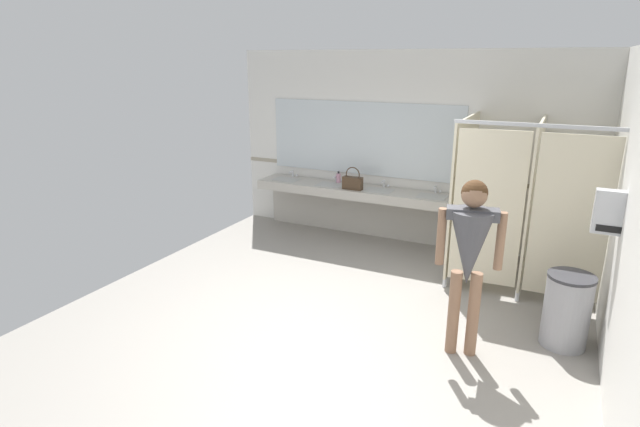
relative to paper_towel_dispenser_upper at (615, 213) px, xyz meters
name	(u,v)px	position (x,y,z in m)	size (l,w,h in m)	color
ground_plane	(326,329)	(-2.54, -0.70, -1.47)	(5.82, 6.62, 0.10)	gray
wall_back	(413,149)	(-2.54, 2.37, 0.02)	(5.82, 0.12, 2.88)	silver
wall_side_right	(640,236)	(0.13, -0.70, 0.02)	(0.12, 6.62, 2.88)	silver
wall_back_tile_band	(411,174)	(-2.54, 2.31, -0.37)	(5.82, 0.01, 0.06)	#9E937F
vanity_counter	(357,199)	(-3.34, 2.09, -0.80)	(3.24, 0.57, 0.94)	#B2ADA3
mirror_panel	(363,139)	(-3.34, 2.30, 0.13)	(3.14, 0.02, 1.13)	silver
bathroom_stalls	(531,201)	(-0.76, 1.34, -0.33)	(1.77, 1.54, 2.09)	beige
paper_towel_dispenser_upper	(615,213)	(0.00, 0.00, 0.00)	(0.35, 0.13, 0.40)	#B7BABF
trash_bin	(567,310)	(-0.26, 0.00, -1.04)	(0.44, 0.44, 0.75)	#99999E
person_standing	(470,247)	(-1.14, -0.59, -0.32)	(0.59, 0.48, 1.72)	#8C664C
handbag	(353,182)	(-3.32, 1.86, -0.48)	(0.30, 0.12, 0.35)	#3F2D1E
soap_dispenser	(338,178)	(-3.69, 2.18, -0.51)	(0.07, 0.07, 0.18)	#D899B2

